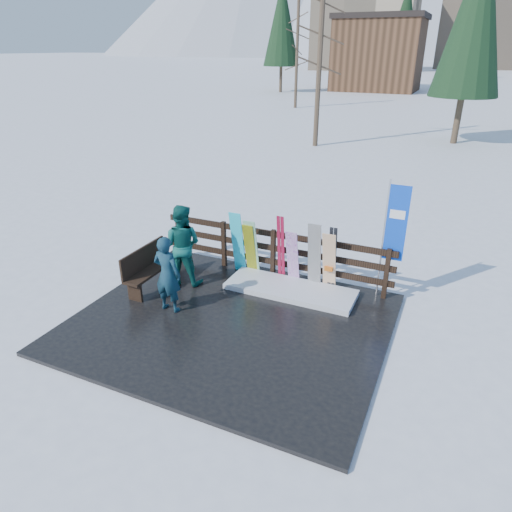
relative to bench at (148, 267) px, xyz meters
The scene contains 18 objects.
ground 2.41m from the bench, 11.78° to the right, with size 700.00×700.00×0.00m, color white.
deck 2.40m from the bench, 11.78° to the right, with size 6.00×5.00×0.08m, color black.
fence 2.87m from the bench, 37.02° to the left, with size 5.60×0.10×1.15m.
snow_patch 3.20m from the bench, 20.80° to the left, with size 2.86×1.00×0.12m, color white.
bench is the anchor object (origin of this frame).
snowboard_0 2.12m from the bench, 45.49° to the left, with size 0.29×0.03×1.58m, color #26DBF7.
snowboard_1 2.38m from the bench, 39.34° to the left, with size 0.30×0.03×1.45m, color white.
snowboard_2 2.35m from the bench, 39.87° to the left, with size 0.26×0.03×1.35m, color #EEFA10.
snowboard_3 3.22m from the bench, 27.84° to the left, with size 0.27×0.03×1.36m, color white.
snowboard_4 3.68m from the bench, 24.17° to the left, with size 0.29×0.03×1.58m, color black.
snowboard_5 3.99m from the bench, 22.17° to the left, with size 0.29×0.03×1.46m, color white.
ski_pair_a 3.00m from the bench, 31.81° to the left, with size 0.16×0.22×1.60m.
ski_pair_b 4.06m from the bench, 22.85° to the left, with size 0.17×0.17×1.52m.
rental_flag 5.31m from the bench, 19.93° to the left, with size 0.45×0.04×2.60m.
person_front 1.16m from the bench, 32.17° to the right, with size 0.59×0.39×1.62m, color #194E57.
person_back 0.89m from the bench, 45.10° to the left, with size 0.90×0.70×1.86m, color #115850.
resort_buildings 115.35m from the bench, 88.35° to the left, with size 73.00×87.60×22.60m.
trees 49.08m from the bench, 82.83° to the left, with size 42.26×68.67×13.95m.
Camera 1 is at (3.65, -6.78, 5.03)m, focal length 32.00 mm.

